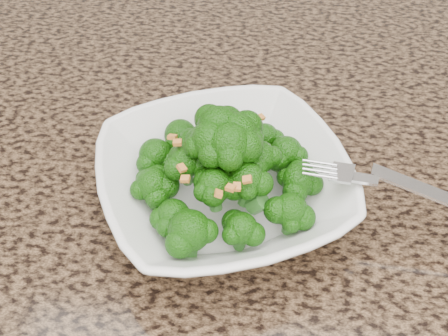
# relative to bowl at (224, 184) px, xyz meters

# --- Properties ---
(granite_counter) EXTENTS (1.64, 1.04, 0.03)m
(granite_counter) POSITION_rel_bowl_xyz_m (-0.06, -0.02, -0.04)
(granite_counter) COLOR brown
(granite_counter) RESTS_ON cabinet
(bowl) EXTENTS (0.31, 0.31, 0.06)m
(bowl) POSITION_rel_bowl_xyz_m (0.00, 0.00, 0.00)
(bowl) COLOR white
(bowl) RESTS_ON granite_counter
(broccoli_pile) EXTENTS (0.20, 0.20, 0.07)m
(broccoli_pile) POSITION_rel_bowl_xyz_m (-0.00, 0.00, 0.06)
(broccoli_pile) COLOR #185709
(broccoli_pile) RESTS_ON bowl
(garlic_topping) EXTENTS (0.12, 0.12, 0.01)m
(garlic_topping) POSITION_rel_bowl_xyz_m (0.00, 0.00, 0.10)
(garlic_topping) COLOR orange
(garlic_topping) RESTS_ON broccoli_pile
(fork) EXTENTS (0.20, 0.07, 0.01)m
(fork) POSITION_rel_bowl_xyz_m (0.13, -0.01, 0.03)
(fork) COLOR silver
(fork) RESTS_ON bowl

